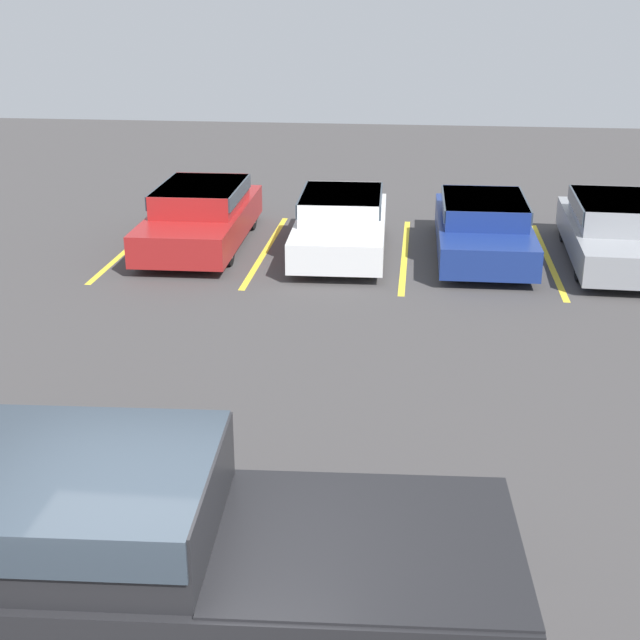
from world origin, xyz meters
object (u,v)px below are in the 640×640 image
at_px(pickup_truck, 119,568).
at_px(parked_sedan_d, 618,229).
at_px(parked_sedan_b, 341,221).
at_px(parked_sedan_a, 201,213).
at_px(parked_sedan_c, 483,225).

relative_size(pickup_truck, parked_sedan_d, 1.32).
height_order(pickup_truck, parked_sedan_b, pickup_truck).
bearing_deg(parked_sedan_a, parked_sedan_c, 87.75).
bearing_deg(pickup_truck, parked_sedan_b, 83.83).
distance_m(parked_sedan_c, parked_sedan_d, 2.57).
xyz_separation_m(pickup_truck, parked_sedan_a, (-2.28, 12.02, -0.25)).
bearing_deg(parked_sedan_c, parked_sedan_a, -91.60).
bearing_deg(parked_sedan_b, parked_sedan_d, 88.04).
xyz_separation_m(parked_sedan_a, parked_sedan_d, (8.28, -0.23, -0.01)).
distance_m(parked_sedan_b, parked_sedan_c, 2.81).
xyz_separation_m(parked_sedan_b, parked_sedan_c, (2.81, 0.11, -0.03)).
bearing_deg(pickup_truck, parked_sedan_a, 97.61).
distance_m(parked_sedan_a, parked_sedan_b, 2.92).
xyz_separation_m(parked_sedan_b, parked_sedan_d, (5.37, -0.01, 0.01)).
relative_size(parked_sedan_c, parked_sedan_d, 0.96).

